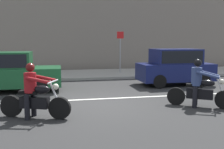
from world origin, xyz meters
The scene contains 9 objects.
ground_plane centered at (0.00, 0.00, 0.00)m, with size 80.00×80.00×0.00m, color #292929.
sidewalk_slab centered at (0.00, 8.00, 0.07)m, with size 40.00×4.40×0.14m, color #99968E.
building_facade centered at (0.00, 11.40, 5.00)m, with size 40.00×1.40×9.99m, color slate.
lane_marking_stripe centered at (-0.76, 0.90, 0.00)m, with size 18.00×0.14×0.01m, color silver.
motorcycle_with_rider_crimson centered at (-1.97, -1.17, 0.65)m, with size 2.00×0.97×1.57m.
motorcycle_with_rider_denim_blue centered at (3.28, -0.95, 0.65)m, with size 1.86×1.25×1.59m.
parked_hatchback_navy centered at (4.43, 3.37, 0.93)m, with size 3.64×1.76×1.80m.
parked_sedan_forest_green centered at (-3.56, 3.17, 0.88)m, with size 4.58×1.82×1.72m.
street_sign_post centered at (2.69, 7.88, 1.76)m, with size 0.44×0.08×2.69m.
Camera 1 is at (-1.28, -8.66, 2.16)m, focal length 41.70 mm.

